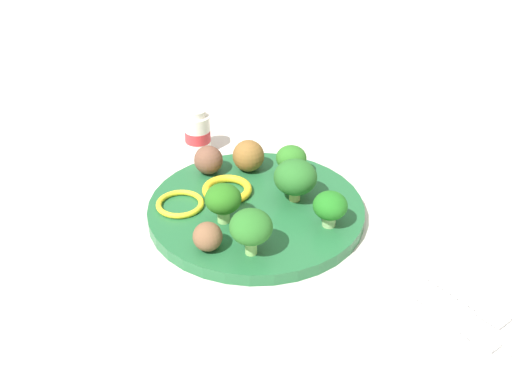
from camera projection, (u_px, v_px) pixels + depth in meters
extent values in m
plane|color=silver|center=(256.00, 215.00, 0.81)|extent=(4.00, 4.00, 0.00)
cylinder|color=#236638|center=(256.00, 210.00, 0.81)|extent=(0.28, 0.28, 0.02)
cylinder|color=#98C27C|center=(329.00, 221.00, 0.76)|extent=(0.02, 0.02, 0.01)
ellipsoid|color=#21721F|center=(330.00, 206.00, 0.75)|extent=(0.04, 0.04, 0.03)
cylinder|color=#98CA72|center=(226.00, 217.00, 0.77)|extent=(0.02, 0.02, 0.02)
ellipsoid|color=#286C1B|center=(225.00, 200.00, 0.75)|extent=(0.05, 0.05, 0.04)
cylinder|color=#95D070|center=(251.00, 247.00, 0.71)|extent=(0.01, 0.01, 0.02)
ellipsoid|color=#296D26|center=(251.00, 227.00, 0.70)|extent=(0.05, 0.05, 0.04)
cylinder|color=#A1CE71|center=(291.00, 172.00, 0.86)|extent=(0.02, 0.02, 0.01)
ellipsoid|color=#307726|center=(291.00, 158.00, 0.85)|extent=(0.04, 0.04, 0.03)
cylinder|color=#AABB66|center=(295.00, 195.00, 0.81)|extent=(0.01, 0.01, 0.01)
ellipsoid|color=#296A28|center=(295.00, 177.00, 0.79)|extent=(0.06, 0.06, 0.04)
sphere|color=brown|center=(208.00, 160.00, 0.86)|extent=(0.04, 0.04, 0.04)
sphere|color=brown|center=(208.00, 237.00, 0.72)|extent=(0.03, 0.03, 0.03)
sphere|color=brown|center=(248.00, 156.00, 0.87)|extent=(0.04, 0.04, 0.04)
torus|color=yellow|center=(180.00, 204.00, 0.80)|extent=(0.07, 0.07, 0.01)
torus|color=yellow|center=(227.00, 189.00, 0.82)|extent=(0.07, 0.07, 0.01)
cube|color=white|center=(447.00, 303.00, 0.67)|extent=(0.17, 0.12, 0.01)
cube|color=silver|center=(446.00, 285.00, 0.68)|extent=(0.09, 0.02, 0.01)
cube|color=silver|center=(493.00, 315.00, 0.64)|extent=(0.03, 0.02, 0.01)
cube|color=silver|center=(417.00, 293.00, 0.67)|extent=(0.09, 0.02, 0.01)
cube|color=silver|center=(473.00, 332.00, 0.62)|extent=(0.06, 0.02, 0.01)
cylinder|color=white|center=(198.00, 134.00, 0.94)|extent=(0.04, 0.04, 0.06)
cylinder|color=red|center=(198.00, 136.00, 0.94)|extent=(0.04, 0.04, 0.02)
cylinder|color=silver|center=(196.00, 113.00, 0.92)|extent=(0.03, 0.03, 0.01)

